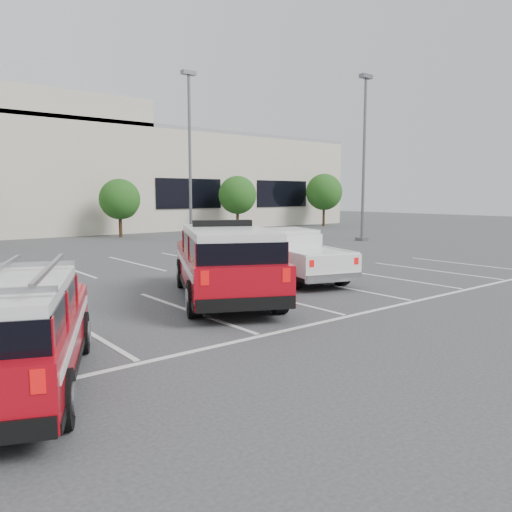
# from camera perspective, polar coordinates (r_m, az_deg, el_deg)

# --- Properties ---
(ground) EXTENTS (120.00, 120.00, 0.00)m
(ground) POSITION_cam_1_polar(r_m,az_deg,el_deg) (14.22, 1.85, -4.75)
(ground) COLOR #333335
(ground) RESTS_ON ground
(stall_markings) EXTENTS (23.00, 15.00, 0.01)m
(stall_markings) POSITION_cam_1_polar(r_m,az_deg,el_deg) (17.83, -7.56, -2.38)
(stall_markings) COLOR silver
(stall_markings) RESTS_ON ground
(convention_building) EXTENTS (60.00, 16.99, 13.20)m
(convention_building) POSITION_cam_1_polar(r_m,az_deg,el_deg) (43.49, -26.57, 8.68)
(convention_building) COLOR beige
(convention_building) RESTS_ON ground
(tree_mid_right) EXTENTS (2.77, 2.77, 3.99)m
(tree_mid_right) POSITION_cam_1_polar(r_m,az_deg,el_deg) (35.57, -15.21, 6.13)
(tree_mid_right) COLOR #3F2B19
(tree_mid_right) RESTS_ON ground
(tree_right) EXTENTS (3.07, 3.07, 4.42)m
(tree_right) POSITION_cam_1_polar(r_m,az_deg,el_deg) (40.59, -2.06, 6.82)
(tree_right) COLOR #3F2B19
(tree_right) RESTS_ON ground
(tree_far_right) EXTENTS (3.37, 3.37, 4.85)m
(tree_far_right) POSITION_cam_1_polar(r_m,az_deg,el_deg) (47.22, 7.82, 7.11)
(tree_far_right) COLOR #3F2B19
(tree_far_right) RESTS_ON ground
(light_pole_mid) EXTENTS (0.90, 0.60, 10.24)m
(light_pole_mid) POSITION_cam_1_polar(r_m,az_deg,el_deg) (31.14, -7.56, 11.16)
(light_pole_mid) COLOR #59595E
(light_pole_mid) RESTS_ON ground
(light_pole_right) EXTENTS (0.90, 0.60, 10.24)m
(light_pole_right) POSITION_cam_1_polar(r_m,az_deg,el_deg) (32.49, 12.23, 10.89)
(light_pole_right) COLOR #59595E
(light_pole_right) RESTS_ON ground
(fire_chief_suv) EXTENTS (4.78, 6.57, 2.19)m
(fire_chief_suv) POSITION_cam_1_polar(r_m,az_deg,el_deg) (13.78, -3.52, -1.36)
(fire_chief_suv) COLOR #A30712
(fire_chief_suv) RESTS_ON ground
(white_pickup) EXTENTS (3.37, 5.84, 1.70)m
(white_pickup) POSITION_cam_1_polar(r_m,az_deg,el_deg) (17.38, 4.12, -0.35)
(white_pickup) COLOR silver
(white_pickup) RESTS_ON ground
(ladder_suv) EXTENTS (3.68, 5.21, 1.91)m
(ladder_suv) POSITION_cam_1_polar(r_m,az_deg,el_deg) (8.22, -26.50, -8.76)
(ladder_suv) COLOR #A30712
(ladder_suv) RESTS_ON ground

